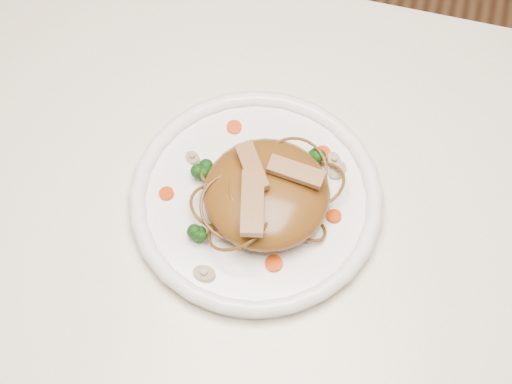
# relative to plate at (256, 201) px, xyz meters

# --- Properties ---
(table) EXTENTS (1.20, 0.80, 0.75)m
(table) POSITION_rel_plate_xyz_m (0.02, -0.04, -0.11)
(table) COLOR beige
(table) RESTS_ON ground
(plate) EXTENTS (0.40, 0.40, 0.02)m
(plate) POSITION_rel_plate_xyz_m (0.00, 0.00, 0.00)
(plate) COLOR white
(plate) RESTS_ON table
(noodle_mound) EXTENTS (0.17, 0.17, 0.05)m
(noodle_mound) POSITION_rel_plate_xyz_m (0.01, -0.01, 0.04)
(noodle_mound) COLOR brown
(noodle_mound) RESTS_ON plate
(chicken_a) EXTENTS (0.07, 0.03, 0.01)m
(chicken_a) POSITION_rel_plate_xyz_m (0.04, 0.01, 0.07)
(chicken_a) COLOR #A3704D
(chicken_a) RESTS_ON noodle_mound
(chicken_b) EXTENTS (0.05, 0.07, 0.01)m
(chicken_b) POSITION_rel_plate_xyz_m (-0.01, 0.01, 0.07)
(chicken_b) COLOR #A3704D
(chicken_b) RESTS_ON noodle_mound
(chicken_c) EXTENTS (0.04, 0.08, 0.01)m
(chicken_c) POSITION_rel_plate_xyz_m (0.01, -0.04, 0.07)
(chicken_c) COLOR #A3704D
(chicken_c) RESTS_ON noodle_mound
(broccoli_0) EXTENTS (0.03, 0.03, 0.03)m
(broccoli_0) POSITION_rel_plate_xyz_m (0.06, 0.06, 0.02)
(broccoli_0) COLOR #13480F
(broccoli_0) RESTS_ON plate
(broccoli_1) EXTENTS (0.03, 0.03, 0.03)m
(broccoli_1) POSITION_rel_plate_xyz_m (-0.07, 0.01, 0.03)
(broccoli_1) COLOR #13480F
(broccoli_1) RESTS_ON plate
(broccoli_2) EXTENTS (0.03, 0.03, 0.03)m
(broccoli_2) POSITION_rel_plate_xyz_m (-0.05, -0.07, 0.02)
(broccoli_2) COLOR #13480F
(broccoli_2) RESTS_ON plate
(broccoli_3) EXTENTS (0.03, 0.03, 0.03)m
(broccoli_3) POSITION_rel_plate_xyz_m (0.08, -0.01, 0.02)
(broccoli_3) COLOR #13480F
(broccoli_3) RESTS_ON plate
(carrot_0) EXTENTS (0.02, 0.02, 0.00)m
(carrot_0) POSITION_rel_plate_xyz_m (0.06, 0.08, 0.01)
(carrot_0) COLOR #CB3607
(carrot_0) RESTS_ON plate
(carrot_1) EXTENTS (0.02, 0.02, 0.00)m
(carrot_1) POSITION_rel_plate_xyz_m (-0.11, -0.02, 0.01)
(carrot_1) COLOR #CB3607
(carrot_1) RESTS_ON plate
(carrot_2) EXTENTS (0.02, 0.02, 0.00)m
(carrot_2) POSITION_rel_plate_xyz_m (0.10, -0.00, 0.01)
(carrot_2) COLOR #CB3607
(carrot_2) RESTS_ON plate
(carrot_3) EXTENTS (0.02, 0.02, 0.00)m
(carrot_3) POSITION_rel_plate_xyz_m (-0.05, 0.09, 0.01)
(carrot_3) COLOR #CB3607
(carrot_3) RESTS_ON plate
(carrot_4) EXTENTS (0.02, 0.02, 0.00)m
(carrot_4) POSITION_rel_plate_xyz_m (0.04, -0.08, 0.01)
(carrot_4) COLOR #CB3607
(carrot_4) RESTS_ON plate
(mushroom_0) EXTENTS (0.03, 0.03, 0.01)m
(mushroom_0) POSITION_rel_plate_xyz_m (-0.03, -0.11, 0.01)
(mushroom_0) COLOR #B9AA8A
(mushroom_0) RESTS_ON plate
(mushroom_1) EXTENTS (0.03, 0.03, 0.01)m
(mushroom_1) POSITION_rel_plate_xyz_m (0.09, 0.06, 0.01)
(mushroom_1) COLOR #B9AA8A
(mushroom_1) RESTS_ON plate
(mushroom_2) EXTENTS (0.03, 0.03, 0.01)m
(mushroom_2) POSITION_rel_plate_xyz_m (-0.09, 0.03, 0.01)
(mushroom_2) COLOR #B9AA8A
(mushroom_2) RESTS_ON plate
(mushroom_3) EXTENTS (0.03, 0.03, 0.01)m
(mushroom_3) POSITION_rel_plate_xyz_m (0.08, 0.07, 0.01)
(mushroom_3) COLOR #B9AA8A
(mushroom_3) RESTS_ON plate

